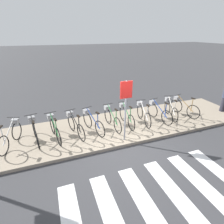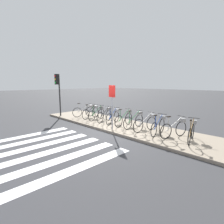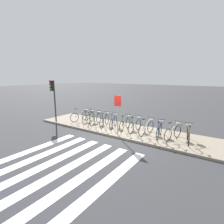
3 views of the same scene
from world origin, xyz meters
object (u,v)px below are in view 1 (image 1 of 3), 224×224
Objects in this scene: parked_bicycle_1 at (35,130)px; parked_bicycle_6 at (126,115)px; parked_bicycle_3 at (75,124)px; parked_bicycle_10 at (183,106)px; parked_bicycle_8 at (158,111)px; parked_bicycle_4 at (92,121)px; sign_post at (126,102)px; parked_bicycle_2 at (54,128)px; parked_bicycle_9 at (170,108)px; parked_bicycle_7 at (143,113)px; parked_bicycle_0 at (11,134)px; parked_bicycle_5 at (112,118)px.

parked_bicycle_6 is (3.76, 0.04, 0.00)m from parked_bicycle_1.
parked_bicycle_3 and parked_bicycle_10 have the same top height.
parked_bicycle_8 is at bearing -5.55° from parked_bicycle_6.
parked_bicycle_4 is 0.68× the size of sign_post.
parked_bicycle_6 is (3.06, 0.09, 0.00)m from parked_bicycle_2.
parked_bicycle_9 is (2.33, -0.04, 0.00)m from parked_bicycle_6.
parked_bicycle_7 is 0.76m from parked_bicycle_8.
parked_bicycle_9 is at bearing 177.96° from parked_bicycle_10.
parked_bicycle_0 is 2.27m from parked_bicycle_3.
parked_bicycle_0 and parked_bicycle_5 have the same top height.
parked_bicycle_6 is 1.01× the size of parked_bicycle_8.
parked_bicycle_1 is at bearing 179.78° from parked_bicycle_10.
sign_post reaches higher than parked_bicycle_2.
parked_bicycle_0 and parked_bicycle_9 have the same top height.
parked_bicycle_10 is at bearing 16.73° from sign_post.
parked_bicycle_3 is at bearing 147.81° from sign_post.
parked_bicycle_5 is at bearing 179.43° from parked_bicycle_10.
parked_bicycle_5 is 2.26m from parked_bicycle_8.
parked_bicycle_0 is 4.27m from sign_post.
parked_bicycle_1 is 1.01× the size of parked_bicycle_10.
parked_bicycle_0 is 0.97× the size of parked_bicycle_10.
parked_bicycle_6 is at bearing 0.66° from parked_bicycle_1.
parked_bicycle_0 is 0.96× the size of parked_bicycle_2.
parked_bicycle_0 and parked_bicycle_10 have the same top height.
parked_bicycle_4 and parked_bicycle_9 have the same top height.
parked_bicycle_3 is 0.98× the size of parked_bicycle_5.
parked_bicycle_8 is at bearing -0.76° from parked_bicycle_2.
parked_bicycle_1 and parked_bicycle_7 have the same top height.
parked_bicycle_1 is at bearing 177.96° from parked_bicycle_3.
sign_post is (0.98, -1.08, 1.13)m from parked_bicycle_4.
parked_bicycle_9 is (6.87, -0.00, 0.00)m from parked_bicycle_0.
sign_post reaches higher than parked_bicycle_4.
parked_bicycle_4 and parked_bicycle_7 have the same top height.
parked_bicycle_2 and parked_bicycle_10 have the same top height.
sign_post reaches higher than parked_bicycle_8.
parked_bicycle_5 is at bearing 3.21° from parked_bicycle_4.
parked_bicycle_0 is 0.97× the size of parked_bicycle_3.
parked_bicycle_2 is 3.86m from parked_bicycle_7.
parked_bicycle_1 is 1.00× the size of parked_bicycle_7.
parked_bicycle_1 and parked_bicycle_5 have the same top height.
parked_bicycle_6 is at bearing 178.93° from parked_bicycle_9.
parked_bicycle_1 is 0.70× the size of sign_post.
parked_bicycle_8 and parked_bicycle_9 have the same top height.
parked_bicycle_7 is (3.86, 0.00, 0.00)m from parked_bicycle_2.
parked_bicycle_2 is at bearing 156.60° from sign_post.
parked_bicycle_10 is (4.62, 0.01, 0.00)m from parked_bicycle_4.
sign_post is (3.18, -1.12, 1.13)m from parked_bicycle_1.
parked_bicycle_9 is (5.38, 0.05, 0.00)m from parked_bicycle_2.
parked_bicycle_10 is (5.33, 0.03, 0.00)m from parked_bicycle_3.
parked_bicycle_2 is 1.00× the size of parked_bicycle_8.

